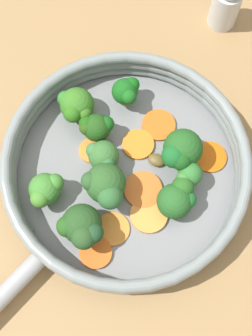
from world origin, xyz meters
TOP-DOWN VIEW (x-y plane):
  - ground_plane at (0.00, 0.00)m, footprint 4.00×4.00m
  - skillet at (0.00, 0.00)m, footprint 0.28×0.28m
  - skillet_rim_wall at (0.00, 0.00)m, footprint 0.30×0.30m
  - skillet_rivet_left at (-0.07, -0.11)m, footprint 0.01×0.01m
  - skillet_rivet_right at (-0.01, -0.13)m, footprint 0.01×0.01m
  - carrot_slice_0 at (0.03, -0.01)m, footprint 0.05×0.05m
  - carrot_slice_1 at (0.01, -0.07)m, footprint 0.06×0.06m
  - carrot_slice_2 at (0.05, -0.04)m, footprint 0.06×0.06m
  - carrot_slice_3 at (0.00, 0.04)m, footprint 0.06×0.06m
  - carrot_slice_4 at (0.01, 0.07)m, footprint 0.06×0.06m
  - carrot_slice_5 at (0.01, -0.11)m, footprint 0.05×0.05m
  - carrot_slice_6 at (0.09, 0.06)m, footprint 0.06×0.06m
  - carrot_slice_7 at (-0.05, 0.01)m, footprint 0.04×0.04m
  - broccoli_floret_0 at (-0.01, -0.03)m, footprint 0.05×0.05m
  - broccoli_floret_1 at (0.05, 0.04)m, footprint 0.05×0.05m
  - broccoli_floret_2 at (-0.09, 0.05)m, footprint 0.05×0.05m
  - broccoli_floret_3 at (-0.02, -0.09)m, footprint 0.05×0.05m
  - broccoli_floret_4 at (-0.03, -0.00)m, footprint 0.04×0.04m
  - broccoli_floret_5 at (-0.04, 0.09)m, footprint 0.03×0.04m
  - broccoli_floret_6 at (0.07, 0.02)m, footprint 0.03×0.03m
  - broccoli_floret_7 at (-0.07, -0.06)m, footprint 0.04×0.05m
  - broccoli_floret_8 at (-0.05, 0.03)m, footprint 0.04×0.03m
  - broccoli_floret_9 at (0.07, -0.01)m, footprint 0.04×0.05m
  - mushroom_piece_0 at (0.03, 0.03)m, footprint 0.02×0.02m
  - salt_shaker at (0.03, 0.26)m, footprint 0.04×0.04m

SIDE VIEW (x-z plane):
  - ground_plane at x=0.00m, z-range 0.00..0.00m
  - skillet at x=0.00m, z-range 0.00..0.01m
  - carrot_slice_1 at x=0.01m, z-range 0.01..0.01m
  - carrot_slice_6 at x=0.09m, z-range 0.01..0.02m
  - carrot_slice_7 at x=-0.05m, z-range 0.01..0.02m
  - carrot_slice_4 at x=0.01m, z-range 0.01..0.02m
  - carrot_slice_3 at x=0.00m, z-range 0.01..0.02m
  - carrot_slice_5 at x=0.01m, z-range 0.01..0.02m
  - carrot_slice_2 at x=0.05m, z-range 0.01..0.02m
  - carrot_slice_0 at x=0.03m, z-range 0.01..0.02m
  - skillet_rivet_left at x=-0.07m, z-range 0.01..0.02m
  - skillet_rivet_right at x=-0.01m, z-range 0.01..0.02m
  - mushroom_piece_0 at x=0.03m, z-range 0.01..0.02m
  - skillet_rim_wall at x=0.00m, z-range 0.01..0.05m
  - broccoli_floret_7 at x=-0.07m, z-range 0.01..0.06m
  - broccoli_floret_9 at x=0.07m, z-range 0.01..0.06m
  - broccoli_floret_2 at x=-0.09m, z-range 0.01..0.06m
  - broccoli_floret_4 at x=-0.03m, z-range 0.02..0.06m
  - broccoli_floret_5 at x=-0.04m, z-range 0.02..0.06m
  - broccoli_floret_8 at x=-0.05m, z-range 0.02..0.06m
  - broccoli_floret_6 at x=0.07m, z-range 0.02..0.06m
  - salt_shaker at x=0.03m, z-range 0.00..0.09m
  - broccoli_floret_3 at x=-0.02m, z-range 0.02..0.07m
  - broccoli_floret_1 at x=0.05m, z-range 0.02..0.07m
  - broccoli_floret_0 at x=-0.01m, z-range 0.02..0.07m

